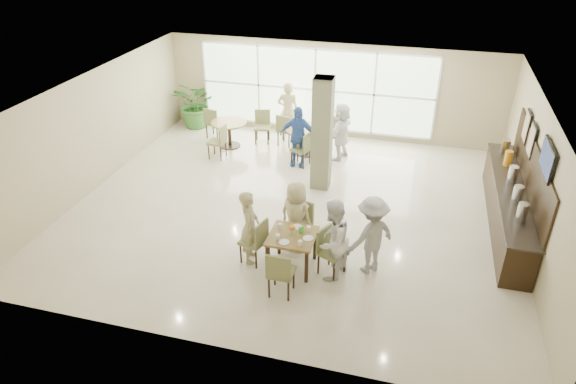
% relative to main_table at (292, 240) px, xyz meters
% --- Properties ---
extents(ground, '(10.00, 10.00, 0.00)m').
position_rel_main_table_xyz_m(ground, '(-0.55, 2.18, -0.65)').
color(ground, beige).
rests_on(ground, ground).
extents(room_shell, '(10.00, 10.00, 10.00)m').
position_rel_main_table_xyz_m(room_shell, '(-0.55, 2.18, 1.06)').
color(room_shell, white).
rests_on(room_shell, ground).
extents(window_bank, '(7.00, 0.04, 7.00)m').
position_rel_main_table_xyz_m(window_bank, '(-1.05, 6.64, 0.75)').
color(window_bank, silver).
rests_on(window_bank, ground).
extents(column, '(0.45, 0.45, 2.80)m').
position_rel_main_table_xyz_m(column, '(-0.15, 3.38, 0.75)').
color(column, '#646949').
rests_on(column, ground).
extents(main_table, '(0.88, 0.88, 0.75)m').
position_rel_main_table_xyz_m(main_table, '(0.00, 0.00, 0.00)').
color(main_table, brown).
rests_on(main_table, ground).
extents(round_table_left, '(1.03, 1.03, 0.75)m').
position_rel_main_table_xyz_m(round_table_left, '(-3.21, 5.10, -0.09)').
color(round_table_left, brown).
rests_on(round_table_left, ground).
extents(round_table_right, '(1.18, 1.18, 0.75)m').
position_rel_main_table_xyz_m(round_table_right, '(-0.93, 5.18, -0.06)').
color(round_table_right, brown).
rests_on(round_table_right, ground).
extents(chairs_main_table, '(2.13, 2.07, 0.95)m').
position_rel_main_table_xyz_m(chairs_main_table, '(-0.02, 0.00, -0.17)').
color(chairs_main_table, '#5E6537').
rests_on(chairs_main_table, ground).
extents(chairs_table_left, '(2.03, 1.84, 0.95)m').
position_rel_main_table_xyz_m(chairs_table_left, '(-3.18, 5.16, -0.17)').
color(chairs_table_left, '#5E6537').
rests_on(chairs_table_left, ground).
extents(chairs_table_right, '(1.90, 1.75, 0.95)m').
position_rel_main_table_xyz_m(chairs_table_right, '(-0.95, 5.22, -0.17)').
color(chairs_table_right, '#5E6537').
rests_on(chairs_table_right, ground).
extents(tabletop_clutter, '(0.74, 0.76, 0.21)m').
position_rel_main_table_xyz_m(tabletop_clutter, '(0.03, -0.01, 0.16)').
color(tabletop_clutter, white).
rests_on(tabletop_clutter, main_table).
extents(buffet_counter, '(0.64, 4.70, 1.95)m').
position_rel_main_table_xyz_m(buffet_counter, '(4.15, 2.69, -0.09)').
color(buffet_counter, black).
rests_on(buffet_counter, ground).
extents(wall_tv, '(0.06, 1.00, 0.58)m').
position_rel_main_table_xyz_m(wall_tv, '(4.39, 1.58, 1.50)').
color(wall_tv, black).
rests_on(wall_tv, ground).
extents(framed_art_a, '(0.05, 0.55, 0.70)m').
position_rel_main_table_xyz_m(framed_art_a, '(4.40, 3.18, 1.20)').
color(framed_art_a, black).
rests_on(framed_art_a, ground).
extents(framed_art_b, '(0.05, 0.55, 0.70)m').
position_rel_main_table_xyz_m(framed_art_b, '(4.40, 3.98, 1.20)').
color(framed_art_b, black).
rests_on(framed_art_b, ground).
extents(potted_plant, '(1.73, 1.73, 1.50)m').
position_rel_main_table_xyz_m(potted_plant, '(-4.72, 6.22, 0.10)').
color(potted_plant, '#37702C').
rests_on(potted_plant, ground).
extents(teen_left, '(0.48, 0.62, 1.53)m').
position_rel_main_table_xyz_m(teen_left, '(-0.86, 0.04, 0.12)').
color(teen_left, tan).
rests_on(teen_left, ground).
extents(teen_far, '(0.83, 0.63, 1.50)m').
position_rel_main_table_xyz_m(teen_far, '(-0.10, 0.68, 0.10)').
color(teen_far, tan).
rests_on(teen_far, ground).
extents(teen_right, '(0.82, 0.94, 1.63)m').
position_rel_main_table_xyz_m(teen_right, '(0.78, -0.06, 0.17)').
color(teen_right, white).
rests_on(teen_right, ground).
extents(teen_standing, '(1.14, 1.15, 1.60)m').
position_rel_main_table_xyz_m(teen_standing, '(1.45, 0.32, 0.15)').
color(teen_standing, '#959597').
rests_on(teen_standing, ground).
extents(adult_a, '(0.98, 0.56, 1.66)m').
position_rel_main_table_xyz_m(adult_a, '(-1.01, 4.41, 0.18)').
color(adult_a, '#385EA8').
rests_on(adult_a, ground).
extents(adult_b, '(1.06, 1.60, 1.60)m').
position_rel_main_table_xyz_m(adult_b, '(0.03, 5.15, 0.15)').
color(adult_b, white).
rests_on(adult_b, ground).
extents(adult_standing, '(0.68, 0.49, 1.75)m').
position_rel_main_table_xyz_m(adult_standing, '(-1.72, 6.07, 0.23)').
color(adult_standing, tan).
rests_on(adult_standing, ground).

